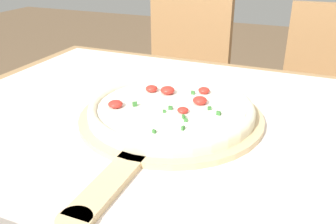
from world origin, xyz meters
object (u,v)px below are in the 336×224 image
object	(u,v)px
pizza	(173,108)
chair_right	(329,107)
chair_left	(181,85)
pizza_peel	(170,120)

from	to	relation	value
pizza	chair_right	world-z (taller)	chair_right
pizza	chair_left	xyz separation A→B (m)	(-0.27, 0.79, -0.27)
pizza	chair_left	world-z (taller)	chair_left
pizza	chair_right	distance (m)	0.90
pizza_peel	chair_right	bearing A→B (deg)	66.86
pizza	pizza_peel	bearing A→B (deg)	-88.96
chair_left	chair_right	xyz separation A→B (m)	(0.62, 0.00, 0.00)
pizza_peel	chair_right	distance (m)	0.91
pizza_peel	chair_right	world-z (taller)	chair_right
chair_left	chair_right	distance (m)	0.62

